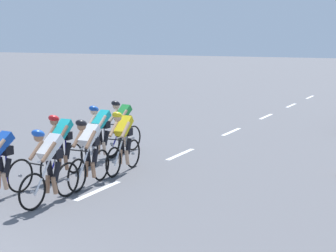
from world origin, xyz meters
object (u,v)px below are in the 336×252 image
object	(u,v)px
cyclist_second	(49,165)
cyclist_sixth	(123,141)
cyclist_fourth	(89,151)
cyclist_fifth	(100,133)
cyclist_third	(61,145)
cyclist_seventh	(122,126)

from	to	relation	value
cyclist_second	cyclist_sixth	bearing A→B (deg)	90.38
cyclist_fourth	cyclist_fifth	distance (m)	2.27
cyclist_third	cyclist_sixth	world-z (taller)	same
cyclist_fourth	cyclist_fifth	xyz separation A→B (m)	(-1.07, 2.00, 0.00)
cyclist_second	cyclist_third	bearing A→B (deg)	121.58
cyclist_fourth	cyclist_sixth	xyz separation A→B (m)	(0.02, 1.37, 0.00)
cyclist_fifth	cyclist_sixth	world-z (taller)	same
cyclist_fourth	cyclist_seventh	xyz separation A→B (m)	(-1.14, 3.15, 0.00)
cyclist_second	cyclist_sixth	world-z (taller)	same
cyclist_third	cyclist_fifth	xyz separation A→B (m)	(-0.11, 1.73, 0.00)
cyclist_sixth	cyclist_seventh	world-z (taller)	same
cyclist_fifth	cyclist_second	bearing A→B (deg)	-71.69
cyclist_second	cyclist_third	size ratio (longest dim) A/B	1.00
cyclist_fifth	cyclist_seventh	world-z (taller)	same
cyclist_second	cyclist_fourth	bearing A→B (deg)	91.59
cyclist_seventh	cyclist_sixth	bearing A→B (deg)	-56.90
cyclist_seventh	cyclist_second	bearing A→B (deg)	-75.32
cyclist_third	cyclist_sixth	xyz separation A→B (m)	(0.98, 1.10, 0.00)
cyclist_second	cyclist_seventh	world-z (taller)	same
cyclist_third	cyclist_seventh	xyz separation A→B (m)	(-0.18, 2.88, 0.00)
cyclist_sixth	cyclist_third	bearing A→B (deg)	-131.80
cyclist_fifth	cyclist_fourth	bearing A→B (deg)	-61.80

